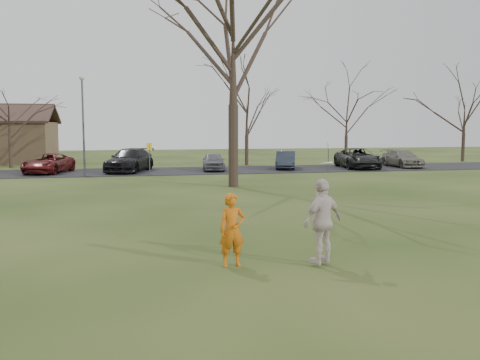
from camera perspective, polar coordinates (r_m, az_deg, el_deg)
name	(u,v)px	position (r m, az deg, el deg)	size (l,w,h in m)	color
ground	(277,264)	(11.82, 4.11, -9.22)	(120.00, 120.00, 0.00)	#1E380F
parking_strip	(177,171)	(36.23, -6.96, 1.01)	(62.00, 6.50, 0.04)	black
player_defender	(232,230)	(11.42, -0.88, -5.55)	(0.59, 0.39, 1.63)	#C96210
car_2	(48,163)	(36.36, -20.44, 1.74)	(2.13, 4.62, 1.28)	#5C1516
car_3	(130,160)	(36.00, -12.11, 2.17)	(2.18, 5.37, 1.56)	black
car_4	(214,161)	(36.22, -2.94, 2.08)	(1.50, 3.74, 1.27)	slate
car_5	(286,160)	(37.72, 5.08, 2.23)	(1.36, 3.89, 1.28)	#2A323F
car_6	(358,158)	(39.21, 12.90, 2.37)	(2.43, 5.28, 1.47)	black
car_7	(402,158)	(41.24, 17.51, 2.29)	(1.80, 4.42, 1.28)	slate
catching_play	(323,221)	(11.55, 9.14, -4.50)	(1.19, 0.90, 2.25)	beige
lamp_post	(83,112)	(33.59, -16.98, 7.16)	(0.34, 0.34, 6.27)	#47474C
sign_yellow	(149,153)	(33.02, -9.99, 2.98)	(0.35, 0.35, 2.08)	#47474C
sign_white	(328,151)	(35.54, 9.76, 3.18)	(0.35, 0.35, 2.08)	#47474C
big_tree	(233,49)	(26.76, -0.76, 14.32)	(9.00, 9.00, 14.00)	#352821
small_tree_row	(226,117)	(41.72, -1.60, 7.01)	(55.00, 5.90, 8.50)	#352821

